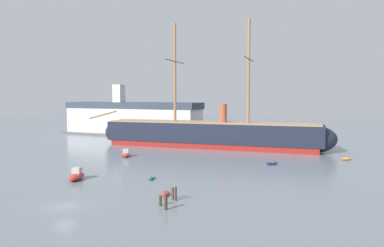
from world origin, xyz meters
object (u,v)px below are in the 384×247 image
Objects in this scene: motorboat_alongside_bow at (126,154)px; tall_ship at (210,134)px; dinghy_foreground_right at (166,193)px; dockside_warehouse_left at (132,119)px; seagull_in_flight at (146,66)px; dinghy_alongside_stern at (272,163)px; mooring_piling_nearest at (173,194)px; dinghy_far_right at (346,159)px; motorboat_foreground_left at (76,176)px; mooring_piling_left_pair at (176,194)px; mooring_piling_midwater at (160,201)px; mooring_piling_right_pair at (166,202)px; dinghy_near_centre at (151,178)px; dinghy_far_left at (122,141)px.

tall_ship is at bearing 60.25° from motorboat_alongside_bow.
dockside_warehouse_left is at bearing 126.17° from dinghy_foreground_right.
motorboat_alongside_bow is 5.09× the size of seagull_in_flight.
dockside_warehouse_left reaches higher than dinghy_alongside_stern.
motorboat_alongside_bow reaches higher than mooring_piling_nearest.
dinghy_far_right is 2.84× the size of seagull_in_flight.
tall_ship reaches higher than motorboat_alongside_bow.
motorboat_foreground_left is 2.09× the size of dinghy_far_right.
mooring_piling_left_pair is at bearing -74.29° from tall_ship.
motorboat_foreground_left reaches higher than mooring_piling_midwater.
mooring_piling_right_pair is (0.59, -3.86, 0.05)m from mooring_piling_left_pair.
dinghy_foreground_right is at bearing -119.01° from dinghy_far_right.
dinghy_alongside_stern is (19.92, -18.07, -3.24)m from tall_ship.
dinghy_far_right is at bearing 65.23° from mooring_piling_midwater.
dinghy_foreground_right is at bearing 141.16° from mooring_piling_nearest.
mooring_piling_midwater reaches higher than dinghy_alongside_stern.
mooring_piling_right_pair is 2.20× the size of seagull_in_flight.
mooring_piling_left_pair is at bearing -101.87° from dinghy_alongside_stern.
tall_ship is 40.10m from dockside_warehouse_left.
tall_ship reaches higher than mooring_piling_right_pair.
mooring_piling_left_pair is (13.58, -48.27, -2.65)m from tall_ship.
tall_ship is 55.02× the size of mooring_piling_midwater.
motorboat_alongside_bow reaches higher than dinghy_near_centre.
mooring_piling_nearest reaches higher than dinghy_far_right.
dockside_warehouse_left is at bearing 153.56° from tall_ship.
tall_ship is 47.90m from dinghy_foreground_right.
mooring_piling_nearest reaches higher than dinghy_near_centre.
dinghy_far_right is 49.55m from mooring_piling_right_pair.
dinghy_near_centre is at bearing 124.26° from mooring_piling_midwater.
mooring_piling_left_pair is 0.03× the size of dockside_warehouse_left.
mooring_piling_nearest is at bearing -116.22° from dinghy_far_right.
mooring_piling_nearest is 3.11m from mooring_piling_midwater.
mooring_piling_nearest is at bearing -103.19° from dinghy_alongside_stern.
dinghy_alongside_stern is at bearing 5.92° from motorboat_alongside_bow.
dinghy_alongside_stern is at bearing -32.76° from dockside_warehouse_left.
dockside_warehouse_left reaches higher than mooring_piling_nearest.
dockside_warehouse_left is (-55.78, 35.90, 5.46)m from dinghy_alongside_stern.
tall_ship reaches higher than dinghy_near_centre.
motorboat_foreground_left reaches higher than dinghy_alongside_stern.
mooring_piling_left_pair is at bearing -51.00° from seagull_in_flight.
motorboat_alongside_bow is 40.52m from mooring_piling_right_pair.
dinghy_far_left is (-20.93, 43.42, -0.34)m from motorboat_foreground_left.
seagull_in_flight is (-2.52, -28.40, 15.78)m from tall_ship.
dinghy_alongside_stern is at bearing -42.21° from tall_ship.
dinghy_foreground_right is 1.01× the size of dinghy_far_right.
dinghy_far_right is at bearing 63.78° from mooring_piling_nearest.
dinghy_alongside_stern reaches higher than dinghy_near_centre.
mooring_piling_nearest is at bearing -49.54° from dinghy_far_left.
tall_ship is 13.54× the size of motorboat_foreground_left.
mooring_piling_midwater reaches higher than dinghy_far_left.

